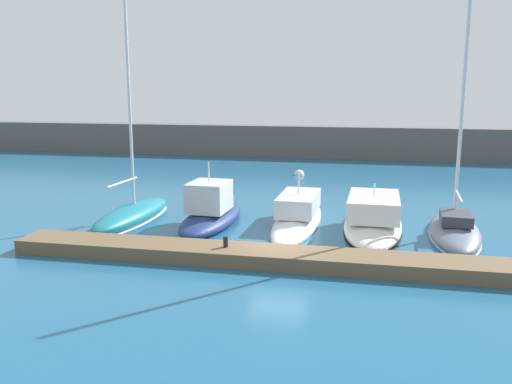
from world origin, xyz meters
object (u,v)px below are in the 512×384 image
at_px(motorboat_navy_second, 211,212).
at_px(dock_bollard, 226,242).
at_px(sailboat_teal_nearest, 133,213).
at_px(sailboat_slate_fifth, 455,228).
at_px(mooring_buoy_white, 299,175).
at_px(motorboat_ivory_fourth, 373,220).
at_px(motorboat_white_third, 298,216).

distance_m(motorboat_navy_second, dock_bollard, 5.88).
xyz_separation_m(sailboat_teal_nearest, sailboat_slate_fifth, (16.29, 0.42, -0.07)).
xyz_separation_m(motorboat_navy_second, mooring_buoy_white, (2.41, 16.81, -0.67)).
height_order(motorboat_ivory_fourth, sailboat_slate_fifth, sailboat_slate_fifth).
distance_m(sailboat_teal_nearest, motorboat_ivory_fourth, 12.50).
bearing_deg(motorboat_navy_second, mooring_buoy_white, -6.04).
xyz_separation_m(motorboat_navy_second, dock_bollard, (2.24, -5.43, 0.13)).
bearing_deg(dock_bollard, motorboat_navy_second, 112.37).
xyz_separation_m(sailboat_slate_fifth, mooring_buoy_white, (-9.53, 16.41, -0.37)).
bearing_deg(sailboat_slate_fifth, mooring_buoy_white, 33.84).
distance_m(sailboat_teal_nearest, dock_bollard, 8.52).
relative_size(motorboat_white_third, dock_bollard, 20.86).
height_order(motorboat_ivory_fourth, dock_bollard, motorboat_ivory_fourth).
height_order(motorboat_white_third, dock_bollard, motorboat_white_third).
relative_size(motorboat_navy_second, motorboat_white_third, 0.77).
height_order(motorboat_navy_second, dock_bollard, motorboat_navy_second).
relative_size(motorboat_navy_second, mooring_buoy_white, 8.31).
height_order(sailboat_teal_nearest, motorboat_ivory_fourth, sailboat_teal_nearest).
bearing_deg(dock_bollard, mooring_buoy_white, 89.55).
height_order(sailboat_teal_nearest, mooring_buoy_white, sailboat_teal_nearest).
bearing_deg(dock_bollard, motorboat_ivory_fourth, 45.67).
bearing_deg(motorboat_white_third, motorboat_ivory_fourth, -97.33).
bearing_deg(motorboat_ivory_fourth, mooring_buoy_white, 20.81).
bearing_deg(dock_bollard, sailboat_teal_nearest, 140.55).
bearing_deg(sailboat_slate_fifth, dock_bollard, 124.68).
xyz_separation_m(motorboat_ivory_fourth, dock_bollard, (-5.91, -6.05, 0.26)).
distance_m(sailboat_slate_fifth, dock_bollard, 11.33).
xyz_separation_m(sailboat_teal_nearest, motorboat_ivory_fourth, (12.48, 0.64, 0.10)).
bearing_deg(motorboat_ivory_fourth, sailboat_slate_fifth, -91.95).
relative_size(motorboat_white_third, motorboat_ivory_fourth, 1.04).
relative_size(sailboat_teal_nearest, sailboat_slate_fifth, 1.07).
xyz_separation_m(motorboat_white_third, dock_bollard, (-2.10, -6.63, 0.42)).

